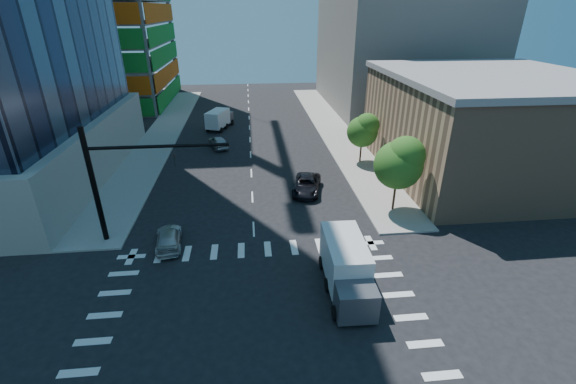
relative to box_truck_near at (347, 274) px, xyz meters
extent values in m
plane|color=black|center=(-5.73, -3.60, -1.43)|extent=(160.00, 160.00, 0.00)
cube|color=silver|center=(-5.73, -3.60, -1.42)|extent=(20.00, 20.00, 0.01)
cube|color=gray|center=(6.77, 36.40, -1.35)|extent=(5.00, 60.00, 0.15)
cube|color=gray|center=(-18.23, 36.40, -1.35)|extent=(5.00, 60.00, 0.15)
cube|color=#9A7559|center=(19.27, 18.40, 3.57)|extent=(20.00, 22.00, 10.00)
cube|color=gray|center=(19.27, 18.40, 8.87)|extent=(20.50, 22.50, 0.60)
cube|color=slate|center=(21.27, 51.40, 12.57)|extent=(24.00, 30.00, 28.00)
cylinder|color=black|center=(-17.23, 7.90, 3.22)|extent=(0.40, 0.40, 9.00)
cylinder|color=black|center=(-12.23, 7.90, 6.12)|extent=(10.00, 0.24, 0.24)
imported|color=black|center=(-11.23, 7.90, 5.02)|extent=(0.16, 0.20, 1.00)
cylinder|color=#382316|center=(6.77, 10.40, -0.14)|extent=(0.20, 0.20, 2.27)
sphere|color=#194913|center=(6.77, 10.40, 2.95)|extent=(4.16, 4.16, 4.16)
sphere|color=#437F2A|center=(7.17, 10.10, 3.92)|extent=(3.25, 3.25, 3.25)
cylinder|color=#382316|center=(7.07, 22.40, -0.31)|extent=(0.20, 0.20, 1.92)
sphere|color=#194913|center=(7.07, 22.40, 2.30)|extent=(3.52, 3.52, 3.52)
sphere|color=#437F2A|center=(7.47, 22.10, 3.12)|extent=(2.75, 2.75, 2.75)
imported|color=black|center=(-0.35, 15.05, -0.68)|extent=(3.72, 5.84, 1.50)
imported|color=#B7B7B7|center=(-12.19, 6.66, -0.77)|extent=(2.39, 4.70, 1.31)
imported|color=#A2A3A9|center=(-9.85, 29.47, -0.67)|extent=(3.22, 4.79, 1.51)
cube|color=silver|center=(0.00, 0.00, 0.49)|extent=(2.54, 5.10, 2.62)
cube|color=#47484F|center=(0.00, 0.00, -0.17)|extent=(2.36, 1.87, 1.91)
cube|color=silver|center=(-10.05, 38.71, 0.26)|extent=(3.54, 4.90, 2.31)
cube|color=#47484F|center=(-10.05, 38.71, -0.32)|extent=(2.47, 2.21, 1.69)
camera|label=1|loc=(-5.68, -19.01, 15.01)|focal=24.00mm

